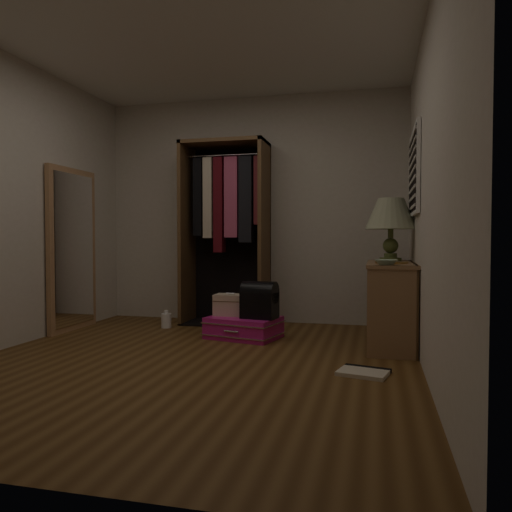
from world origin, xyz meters
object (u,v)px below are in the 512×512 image
at_px(floor_mirror, 72,250).
at_px(white_jug, 166,320).
at_px(open_wardrobe, 227,217).
at_px(table_lamp, 391,215).
at_px(console_bookshelf, 390,301).
at_px(black_bag, 260,299).
at_px(pink_suitcase, 244,327).
at_px(train_case, 230,305).

distance_m(floor_mirror, white_jug, 1.24).
height_order(open_wardrobe, table_lamp, open_wardrobe).
bearing_deg(console_bookshelf, black_bag, -176.81).
height_order(floor_mirror, pink_suitcase, floor_mirror).
xyz_separation_m(train_case, table_lamp, (1.53, 0.17, 0.87)).
relative_size(floor_mirror, white_jug, 8.96).
bearing_deg(table_lamp, open_wardrobe, 163.56).
bearing_deg(white_jug, table_lamp, -2.42).
bearing_deg(floor_mirror, train_case, 2.57).
xyz_separation_m(floor_mirror, white_jug, (0.91, 0.35, -0.77)).
distance_m(pink_suitcase, black_bag, 0.33).
height_order(pink_suitcase, table_lamp, table_lamp).
distance_m(console_bookshelf, white_jug, 2.37).
height_order(console_bookshelf, train_case, console_bookshelf).
height_order(train_case, white_jug, train_case).
relative_size(console_bookshelf, train_case, 3.62).
distance_m(pink_suitcase, train_case, 0.27).
bearing_deg(open_wardrobe, floor_mirror, -152.25).
bearing_deg(open_wardrobe, console_bookshelf, -22.60).
xyz_separation_m(black_bag, white_jug, (-1.13, 0.38, -0.31)).
bearing_deg(console_bookshelf, white_jug, 172.37).
xyz_separation_m(floor_mirror, table_lamp, (3.24, 0.25, 0.34)).
height_order(console_bookshelf, white_jug, console_bookshelf).
xyz_separation_m(console_bookshelf, table_lamp, (0.00, 0.21, 0.79)).
relative_size(console_bookshelf, white_jug, 5.90).
relative_size(floor_mirror, table_lamp, 2.86).
bearing_deg(white_jug, pink_suitcase, -19.37).
xyz_separation_m(console_bookshelf, train_case, (-1.53, 0.04, -0.08)).
bearing_deg(open_wardrobe, white_jug, -142.76).
relative_size(train_case, white_jug, 1.63).
bearing_deg(floor_mirror, open_wardrobe, 27.75).
distance_m(open_wardrobe, pink_suitcase, 1.40).
bearing_deg(white_jug, floor_mirror, -159.11).
xyz_separation_m(open_wardrobe, black_bag, (0.57, -0.80, -0.82)).
relative_size(pink_suitcase, train_case, 2.48).
relative_size(floor_mirror, black_bag, 4.76).
bearing_deg(train_case, pink_suitcase, -23.36).
xyz_separation_m(open_wardrobe, pink_suitcase, (0.40, -0.76, -1.11)).
xyz_separation_m(console_bookshelf, white_jug, (-2.33, 0.31, -0.31)).
xyz_separation_m(open_wardrobe, table_lamp, (1.78, -0.52, -0.02)).
relative_size(pink_suitcase, table_lamp, 1.29).
distance_m(floor_mirror, pink_suitcase, 2.01).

